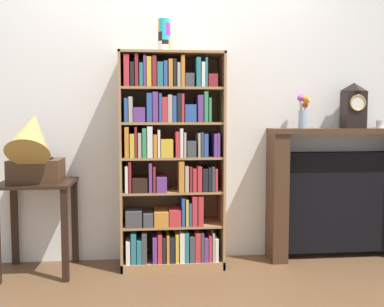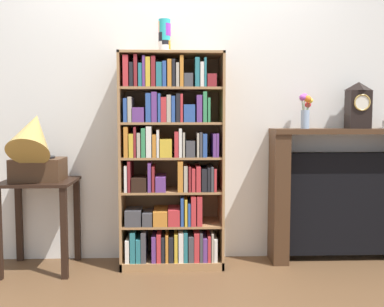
% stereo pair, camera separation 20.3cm
% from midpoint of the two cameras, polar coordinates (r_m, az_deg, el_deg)
% --- Properties ---
extents(ground_plane, '(8.09, 6.40, 0.02)m').
position_cam_midpoint_polar(ground_plane, '(3.43, -4.21, -14.80)').
color(ground_plane, brown).
extents(wall_back, '(5.09, 0.08, 2.60)m').
position_cam_midpoint_polar(wall_back, '(3.55, -1.39, 7.39)').
color(wall_back, silver).
rests_on(wall_back, ground).
extents(bookshelf, '(0.77, 0.34, 1.61)m').
position_cam_midpoint_polar(bookshelf, '(3.34, -4.57, -1.55)').
color(bookshelf, '#A87A4C').
rests_on(bookshelf, ground).
extents(cup_stack, '(0.09, 0.09, 0.26)m').
position_cam_midpoint_polar(cup_stack, '(3.43, -5.37, 14.80)').
color(cup_stack, white).
rests_on(cup_stack, bookshelf).
extents(side_table_left, '(0.52, 0.48, 0.67)m').
position_cam_midpoint_polar(side_table_left, '(3.44, -20.92, -6.25)').
color(side_table_left, black).
rests_on(side_table_left, ground).
extents(gramophone, '(0.36, 0.48, 0.58)m').
position_cam_midpoint_polar(gramophone, '(3.32, -21.47, 0.78)').
color(gramophone, '#472D1C').
rests_on(gramophone, side_table_left).
extents(fireplace_mantel, '(1.17, 0.26, 1.05)m').
position_cam_midpoint_polar(fireplace_mantel, '(3.73, 17.09, -5.07)').
color(fireplace_mantel, '#472D1C').
rests_on(fireplace_mantel, ground).
extents(mantel_clock, '(0.17, 0.15, 0.36)m').
position_cam_midpoint_polar(mantel_clock, '(3.69, 18.66, 5.89)').
color(mantel_clock, black).
rests_on(mantel_clock, fireplace_mantel).
extents(flower_vase, '(0.11, 0.13, 0.27)m').
position_cam_midpoint_polar(flower_vase, '(3.54, 12.54, 5.55)').
color(flower_vase, '#99B2D1').
rests_on(flower_vase, fireplace_mantel).
extents(teacup_with_saucer, '(0.12, 0.11, 0.06)m').
position_cam_midpoint_polar(teacup_with_saucer, '(3.79, 21.81, 3.47)').
color(teacup_with_saucer, white).
rests_on(teacup_with_saucer, fireplace_mantel).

